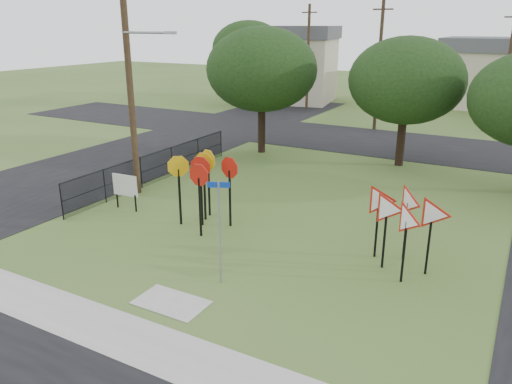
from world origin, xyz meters
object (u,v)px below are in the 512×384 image
street_name_sign (220,227)px  yield_sign_cluster (402,212)px  stop_sign_cluster (203,174)px  info_board (125,187)px

street_name_sign → yield_sign_cluster: street_name_sign is taller
street_name_sign → stop_sign_cluster: (-3.02, 3.57, 0.21)m
info_board → street_name_sign: bearing=-26.1°
stop_sign_cluster → street_name_sign: bearing=-49.8°
street_name_sign → info_board: street_name_sign is taller
street_name_sign → stop_sign_cluster: 4.68m
street_name_sign → stop_sign_cluster: bearing=130.2°
street_name_sign → info_board: 7.58m
yield_sign_cluster → info_board: yield_sign_cluster is taller
yield_sign_cluster → info_board: 11.17m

